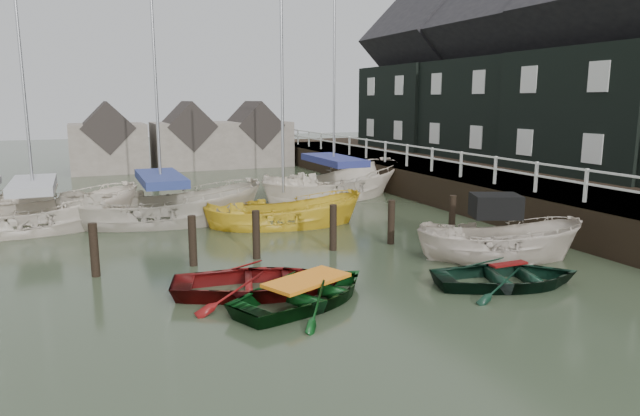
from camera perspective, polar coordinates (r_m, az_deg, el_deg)
name	(u,v)px	position (r m, az deg, el deg)	size (l,w,h in m)	color
ground	(338,284)	(14.21, 1.85, -7.60)	(120.00, 120.00, 0.00)	#293220
pier	(433,182)	(27.16, 11.27, 2.60)	(3.04, 32.00, 2.70)	black
land_strip	(525,190)	(30.68, 19.81, 1.75)	(14.00, 38.00, 1.50)	black
quay_houses	(554,73)	(29.40, 22.32, 12.34)	(6.52, 28.14, 10.01)	black
mooring_pilings	(259,241)	(16.39, -6.10, -3.33)	(13.72, 0.22, 1.80)	black
far_sheds	(186,140)	(38.88, -13.29, 6.64)	(14.00, 4.08, 4.39)	#665B51
rowboat_red	(260,293)	(13.62, -6.06, -8.49)	(2.87, 4.02, 0.83)	#5D0D0D
rowboat_green	(307,303)	(12.95, -1.30, -9.46)	(2.69, 3.77, 0.78)	black
rowboat_dkgreen	(507,286)	(14.80, 18.22, -7.39)	(2.60, 3.64, 0.75)	black
motorboat	(497,257)	(16.99, 17.29, -4.71)	(4.93, 3.41, 2.75)	beige
sailboat_a	(37,229)	(22.16, -26.45, -1.87)	(7.19, 3.33, 11.28)	beige
sailboat_b	(163,222)	(21.78, -15.44, -1.32)	(7.63, 3.95, 12.12)	beige
sailboat_c	(284,225)	(20.66, -3.65, -1.71)	(6.00, 3.21, 11.14)	gold
sailboat_d	(334,197)	(26.32, 1.36, 1.12)	(8.29, 5.00, 13.51)	beige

